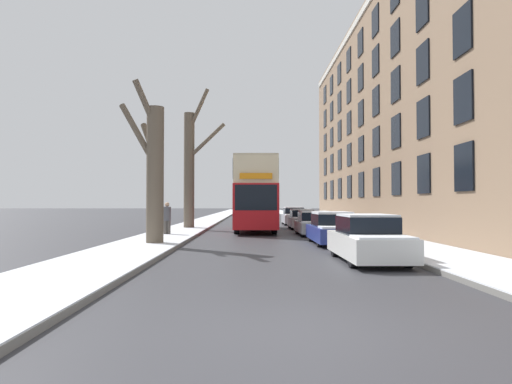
{
  "coord_description": "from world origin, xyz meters",
  "views": [
    {
      "loc": [
        -0.9,
        -6.37,
        1.76
      ],
      "look_at": [
        -0.62,
        17.87,
        2.37
      ],
      "focal_mm": 32.0,
      "sensor_mm": 36.0,
      "label": 1
    }
  ],
  "objects_px": {
    "double_decker_bus": "(255,192)",
    "parked_car_0": "(368,240)",
    "pedestrian_left_sidewalk": "(167,218)",
    "bare_tree_left_1": "(190,166)",
    "bare_tree_left_0": "(154,170)",
    "parked_car_1": "(333,229)",
    "parked_car_2": "(314,224)",
    "parked_car_4": "(294,217)",
    "parked_car_3": "(302,220)"
  },
  "relations": [
    {
      "from": "bare_tree_left_1",
      "to": "parked_car_2",
      "type": "bearing_deg",
      "value": -34.53
    },
    {
      "from": "bare_tree_left_0",
      "to": "parked_car_1",
      "type": "height_order",
      "value": "bare_tree_left_0"
    },
    {
      "from": "parked_car_4",
      "to": "parked_car_0",
      "type": "bearing_deg",
      "value": -90.0
    },
    {
      "from": "parked_car_2",
      "to": "parked_car_3",
      "type": "bearing_deg",
      "value": 90.0
    },
    {
      "from": "parked_car_1",
      "to": "pedestrian_left_sidewalk",
      "type": "bearing_deg",
      "value": 151.75
    },
    {
      "from": "bare_tree_left_1",
      "to": "parked_car_0",
      "type": "bearing_deg",
      "value": -65.66
    },
    {
      "from": "double_decker_bus",
      "to": "parked_car_4",
      "type": "distance_m",
      "value": 9.11
    },
    {
      "from": "parked_car_2",
      "to": "double_decker_bus",
      "type": "bearing_deg",
      "value": 129.76
    },
    {
      "from": "parked_car_1",
      "to": "parked_car_3",
      "type": "relative_size",
      "value": 1.16
    },
    {
      "from": "bare_tree_left_0",
      "to": "parked_car_3",
      "type": "distance_m",
      "value": 15.02
    },
    {
      "from": "parked_car_4",
      "to": "pedestrian_left_sidewalk",
      "type": "xyz_separation_m",
      "value": [
        -7.95,
        -13.6,
        0.32
      ]
    },
    {
      "from": "parked_car_1",
      "to": "parked_car_3",
      "type": "xyz_separation_m",
      "value": [
        0.0,
        11.76,
        -0.01
      ]
    },
    {
      "from": "parked_car_0",
      "to": "parked_car_1",
      "type": "bearing_deg",
      "value": 90.0
    },
    {
      "from": "double_decker_bus",
      "to": "parked_car_0",
      "type": "bearing_deg",
      "value": -78.09
    },
    {
      "from": "parked_car_3",
      "to": "parked_car_2",
      "type": "bearing_deg",
      "value": -90.0
    },
    {
      "from": "double_decker_bus",
      "to": "pedestrian_left_sidewalk",
      "type": "distance_m",
      "value": 7.23
    },
    {
      "from": "bare_tree_left_0",
      "to": "parked_car_1",
      "type": "bearing_deg",
      "value": 7.44
    },
    {
      "from": "bare_tree_left_1",
      "to": "pedestrian_left_sidewalk",
      "type": "height_order",
      "value": "bare_tree_left_1"
    },
    {
      "from": "parked_car_2",
      "to": "parked_car_4",
      "type": "distance_m",
      "value": 12.23
    },
    {
      "from": "double_decker_bus",
      "to": "parked_car_3",
      "type": "xyz_separation_m",
      "value": [
        3.27,
        2.19,
        -1.88
      ]
    },
    {
      "from": "parked_car_1",
      "to": "parked_car_4",
      "type": "xyz_separation_m",
      "value": [
        -0.0,
        17.87,
        0.03
      ]
    },
    {
      "from": "parked_car_4",
      "to": "pedestrian_left_sidewalk",
      "type": "height_order",
      "value": "pedestrian_left_sidewalk"
    },
    {
      "from": "parked_car_2",
      "to": "parked_car_4",
      "type": "relative_size",
      "value": 1.0
    },
    {
      "from": "parked_car_0",
      "to": "pedestrian_left_sidewalk",
      "type": "xyz_separation_m",
      "value": [
        -7.95,
        10.2,
        0.34
      ]
    },
    {
      "from": "bare_tree_left_0",
      "to": "bare_tree_left_1",
      "type": "relative_size",
      "value": 0.72
    },
    {
      "from": "bare_tree_left_0",
      "to": "parked_car_0",
      "type": "height_order",
      "value": "bare_tree_left_0"
    },
    {
      "from": "parked_car_2",
      "to": "parked_car_3",
      "type": "height_order",
      "value": "parked_car_3"
    },
    {
      "from": "parked_car_1",
      "to": "parked_car_2",
      "type": "height_order",
      "value": "parked_car_1"
    },
    {
      "from": "double_decker_bus",
      "to": "pedestrian_left_sidewalk",
      "type": "height_order",
      "value": "double_decker_bus"
    },
    {
      "from": "parked_car_1",
      "to": "parked_car_0",
      "type": "bearing_deg",
      "value": -90.0
    },
    {
      "from": "bare_tree_left_0",
      "to": "double_decker_bus",
      "type": "relative_size",
      "value": 0.66
    },
    {
      "from": "bare_tree_left_0",
      "to": "parked_car_3",
      "type": "height_order",
      "value": "bare_tree_left_0"
    },
    {
      "from": "bare_tree_left_1",
      "to": "parked_car_0",
      "type": "relative_size",
      "value": 2.13
    },
    {
      "from": "double_decker_bus",
      "to": "pedestrian_left_sidewalk",
      "type": "xyz_separation_m",
      "value": [
        -4.68,
        -5.3,
        -1.52
      ]
    },
    {
      "from": "bare_tree_left_0",
      "to": "parked_car_1",
      "type": "relative_size",
      "value": 1.48
    },
    {
      "from": "double_decker_bus",
      "to": "bare_tree_left_1",
      "type": "bearing_deg",
      "value": 163.3
    },
    {
      "from": "bare_tree_left_1",
      "to": "pedestrian_left_sidewalk",
      "type": "distance_m",
      "value": 7.39
    },
    {
      "from": "parked_car_0",
      "to": "parked_car_3",
      "type": "xyz_separation_m",
      "value": [
        0.0,
        17.7,
        -0.02
      ]
    },
    {
      "from": "parked_car_1",
      "to": "parked_car_2",
      "type": "distance_m",
      "value": 5.64
    },
    {
      "from": "parked_car_2",
      "to": "parked_car_0",
      "type": "bearing_deg",
      "value": -90.0
    },
    {
      "from": "bare_tree_left_1",
      "to": "double_decker_bus",
      "type": "height_order",
      "value": "bare_tree_left_1"
    },
    {
      "from": "pedestrian_left_sidewalk",
      "to": "parked_car_4",
      "type": "bearing_deg",
      "value": -136.19
    },
    {
      "from": "parked_car_1",
      "to": "parked_car_2",
      "type": "relative_size",
      "value": 1.07
    },
    {
      "from": "bare_tree_left_0",
      "to": "parked_car_0",
      "type": "bearing_deg",
      "value": -33.24
    },
    {
      "from": "parked_car_2",
      "to": "parked_car_4",
      "type": "xyz_separation_m",
      "value": [
        -0.0,
        12.23,
        0.05
      ]
    },
    {
      "from": "parked_car_0",
      "to": "parked_car_3",
      "type": "relative_size",
      "value": 1.12
    },
    {
      "from": "parked_car_2",
      "to": "parked_car_4",
      "type": "bearing_deg",
      "value": 90.0
    },
    {
      "from": "parked_car_4",
      "to": "bare_tree_left_0",
      "type": "bearing_deg",
      "value": -111.82
    },
    {
      "from": "bare_tree_left_0",
      "to": "pedestrian_left_sidewalk",
      "type": "bearing_deg",
      "value": 94.34
    },
    {
      "from": "bare_tree_left_1",
      "to": "parked_car_2",
      "type": "relative_size",
      "value": 2.2
    }
  ]
}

